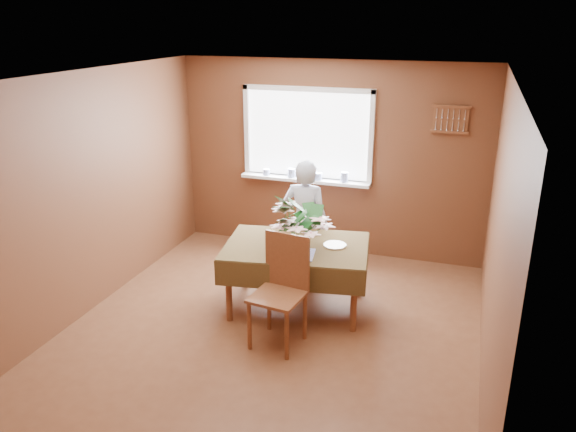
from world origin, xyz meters
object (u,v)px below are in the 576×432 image
(seated_woman, at_px, (305,222))
(chair_near, at_px, (282,286))
(dining_table, at_px, (296,253))
(chair_far, at_px, (306,235))
(flower_bouquet, at_px, (298,223))

(seated_woman, bearing_deg, chair_near, 97.57)
(dining_table, bearing_deg, seated_woman, 90.00)
(dining_table, relative_size, seated_woman, 1.11)
(seated_woman, bearing_deg, chair_far, -83.26)
(flower_bouquet, bearing_deg, seated_woman, 101.83)
(chair_far, bearing_deg, seated_woman, 102.86)
(dining_table, relative_size, flower_bouquet, 2.90)
(chair_near, height_order, seated_woman, seated_woman)
(chair_near, xyz_separation_m, seated_woman, (-0.17, 1.34, 0.16))
(chair_near, xyz_separation_m, flower_bouquet, (0.00, 0.50, 0.47))
(seated_woman, distance_m, flower_bouquet, 0.91)
(chair_near, bearing_deg, chair_far, 105.19)
(chair_near, bearing_deg, seated_woman, 105.25)
(chair_far, xyz_separation_m, seated_woman, (0.01, -0.10, 0.21))
(chair_far, xyz_separation_m, chair_near, (0.19, -1.44, 0.05))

